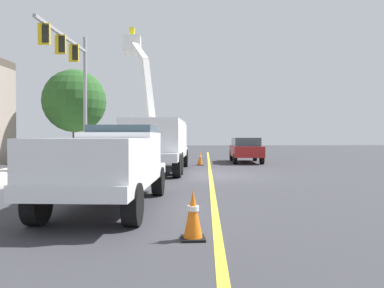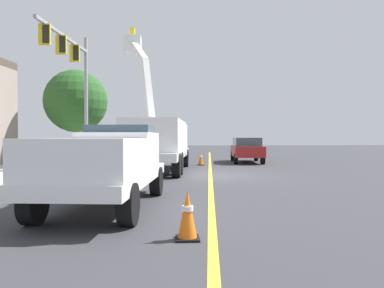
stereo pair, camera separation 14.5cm
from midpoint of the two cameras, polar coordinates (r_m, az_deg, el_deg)
ground at (r=16.15m, az=2.70°, el=-5.04°), size 120.00×120.00×0.00m
sidewalk_far_side at (r=18.33m, az=-26.09°, el=-4.24°), size 60.03×10.25×0.12m
lane_centre_stripe at (r=16.15m, az=2.70°, el=-5.03°), size 49.71×5.72×0.01m
utility_bucket_truck at (r=18.31m, az=-5.50°, el=0.76°), size 8.43×3.59×7.52m
service_pickup_truck at (r=9.02m, az=-13.42°, el=-2.78°), size 5.80×2.71×2.06m
passing_minivan at (r=24.87m, az=8.33°, el=-0.66°), size 4.98×2.42×1.69m
traffic_cone_leading at (r=6.14m, az=-0.53°, el=-11.16°), size 0.40×0.40×0.85m
traffic_cone_mid_front at (r=22.09m, az=1.11°, el=-2.28°), size 0.40×0.40×0.87m
traffic_signal_mast at (r=21.94m, az=-18.58°, el=11.16°), size 6.71×1.03×7.98m
street_tree_right at (r=27.20m, az=-18.29°, el=6.47°), size 4.46×4.46×6.55m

